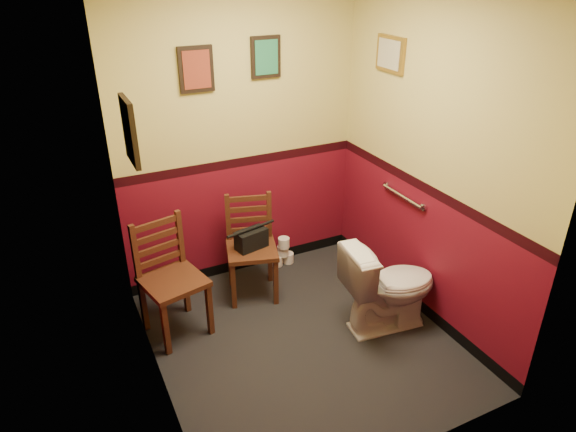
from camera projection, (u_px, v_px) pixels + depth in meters
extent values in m
cube|color=black|center=(302.00, 340.00, 4.10)|extent=(2.20, 2.40, 0.00)
cube|color=maroon|center=(240.00, 136.00, 4.46)|extent=(2.20, 0.00, 2.70)
cube|color=maroon|center=(417.00, 271.00, 2.53)|extent=(2.20, 0.00, 2.70)
cube|color=maroon|center=(141.00, 217.00, 3.06)|extent=(0.00, 2.40, 2.70)
cube|color=maroon|center=(431.00, 160.00, 3.93)|extent=(0.00, 2.40, 2.70)
cylinder|color=silver|center=(402.00, 196.00, 4.29)|extent=(0.03, 0.50, 0.03)
cylinder|color=silver|center=(423.00, 207.00, 4.10)|extent=(0.02, 0.06, 0.06)
cylinder|color=silver|center=(386.00, 185.00, 4.50)|extent=(0.02, 0.06, 0.06)
cube|color=black|center=(196.00, 69.00, 4.04)|extent=(0.28, 0.03, 0.36)
cube|color=maroon|center=(197.00, 70.00, 4.02)|extent=(0.22, 0.01, 0.30)
cube|color=black|center=(266.00, 57.00, 4.25)|extent=(0.26, 0.03, 0.34)
cube|color=#23704C|center=(267.00, 57.00, 4.23)|extent=(0.20, 0.01, 0.28)
cube|color=black|center=(129.00, 131.00, 2.93)|extent=(0.03, 0.30, 0.38)
cube|color=tan|center=(132.00, 131.00, 2.93)|extent=(0.01, 0.24, 0.31)
cube|color=olive|center=(391.00, 54.00, 4.09)|extent=(0.03, 0.34, 0.28)
cube|color=tan|center=(389.00, 54.00, 4.08)|extent=(0.01, 0.28, 0.22)
imported|color=white|center=(389.00, 286.00, 4.11)|extent=(0.82, 0.52, 0.76)
cylinder|color=silver|center=(392.00, 303.00, 4.45)|extent=(0.12, 0.12, 0.12)
cylinder|color=silver|center=(394.00, 283.00, 4.36)|extent=(0.02, 0.02, 0.34)
cube|color=#4D2717|center=(173.00, 282.00, 3.99)|extent=(0.54, 0.54, 0.04)
cube|color=#4D2717|center=(166.00, 328.00, 3.86)|extent=(0.05, 0.05, 0.48)
cube|color=#4D2717|center=(143.00, 304.00, 4.13)|extent=(0.05, 0.05, 0.48)
cube|color=#4D2717|center=(209.00, 309.00, 4.08)|extent=(0.05, 0.05, 0.48)
cube|color=#4D2717|center=(186.00, 287.00, 4.34)|extent=(0.05, 0.05, 0.48)
cube|color=#4D2717|center=(135.00, 253.00, 3.91)|extent=(0.05, 0.05, 0.48)
cube|color=#4D2717|center=(180.00, 237.00, 4.13)|extent=(0.05, 0.05, 0.48)
cube|color=#4D2717|center=(160.00, 260.00, 4.08)|extent=(0.36, 0.11, 0.05)
cube|color=#4D2717|center=(159.00, 248.00, 4.04)|extent=(0.36, 0.11, 0.05)
cube|color=#4D2717|center=(157.00, 236.00, 3.99)|extent=(0.36, 0.11, 0.05)
cube|color=#4D2717|center=(155.00, 224.00, 3.94)|extent=(0.36, 0.11, 0.05)
cube|color=#4D2717|center=(252.00, 250.00, 4.47)|extent=(0.53, 0.53, 0.04)
cube|color=#4D2717|center=(234.00, 285.00, 4.39)|extent=(0.05, 0.05, 0.46)
cube|color=#4D2717|center=(231.00, 263.00, 4.71)|extent=(0.05, 0.05, 0.46)
cube|color=#4D2717|center=(276.00, 281.00, 4.44)|extent=(0.05, 0.05, 0.46)
cube|color=#4D2717|center=(270.00, 259.00, 4.76)|extent=(0.05, 0.05, 0.46)
cube|color=#4D2717|center=(228.00, 218.00, 4.51)|extent=(0.05, 0.05, 0.46)
cube|color=#4D2717|center=(269.00, 215.00, 4.56)|extent=(0.05, 0.05, 0.46)
cube|color=#4D2717|center=(249.00, 229.00, 4.59)|extent=(0.34, 0.12, 0.05)
cube|color=#4D2717|center=(249.00, 219.00, 4.55)|extent=(0.34, 0.12, 0.05)
cube|color=#4D2717|center=(248.00, 209.00, 4.50)|extent=(0.34, 0.12, 0.05)
cube|color=#4D2717|center=(248.00, 199.00, 4.45)|extent=(0.34, 0.12, 0.05)
cube|color=black|center=(251.00, 239.00, 4.42)|extent=(0.30, 0.19, 0.17)
cylinder|color=black|center=(251.00, 229.00, 4.38)|extent=(0.24, 0.08, 0.02)
cylinder|color=silver|center=(277.00, 260.00, 5.09)|extent=(0.11, 0.11, 0.10)
cylinder|color=silver|center=(288.00, 258.00, 5.13)|extent=(0.11, 0.11, 0.10)
cylinder|color=silver|center=(283.00, 251.00, 5.06)|extent=(0.11, 0.11, 0.10)
cylinder|color=silver|center=(284.00, 243.00, 4.99)|extent=(0.11, 0.11, 0.10)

